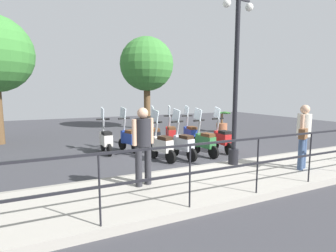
% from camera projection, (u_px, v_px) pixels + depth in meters
% --- Properties ---
extents(ground_plane, '(28.00, 28.00, 0.00)m').
position_uv_depth(ground_plane, '(184.00, 152.00, 9.05)').
color(ground_plane, '#38383D').
extents(promenade_walkway, '(2.20, 20.00, 0.15)m').
position_uv_depth(promenade_walkway, '(247.00, 176.00, 6.21)').
color(promenade_walkway, '#A39E93').
rests_on(promenade_walkway, ground_plane).
extents(fence_railing, '(0.04, 16.03, 1.07)m').
position_uv_depth(fence_railing, '(286.00, 150.00, 5.17)').
color(fence_railing, black).
rests_on(fence_railing, promenade_walkway).
extents(lamp_post_near, '(0.26, 0.90, 4.53)m').
position_uv_depth(lamp_post_near, '(236.00, 87.00, 6.70)').
color(lamp_post_near, black).
rests_on(lamp_post_near, promenade_walkway).
extents(pedestrian_with_bag, '(0.49, 0.60, 1.59)m').
position_uv_depth(pedestrian_with_bag, '(304.00, 132.00, 6.37)').
color(pedestrian_with_bag, '#384C70').
rests_on(pedestrian_with_bag, promenade_walkway).
extents(pedestrian_distant, '(0.38, 0.48, 1.59)m').
position_uv_depth(pedestrian_distant, '(143.00, 140.00, 5.25)').
color(pedestrian_distant, '#28282D').
rests_on(pedestrian_distant, promenade_walkway).
extents(tree_distant, '(2.92, 2.92, 5.03)m').
position_uv_depth(tree_distant, '(147.00, 65.00, 14.31)').
color(tree_distant, brown).
rests_on(tree_distant, ground_plane).
extents(potted_palm, '(1.06, 0.66, 1.05)m').
position_uv_depth(potted_palm, '(222.00, 123.00, 13.50)').
color(potted_palm, '#9E5B3D').
rests_on(potted_palm, ground_plane).
extents(scooter_near_0, '(1.23, 0.44, 1.54)m').
position_uv_depth(scooter_near_0, '(222.00, 138.00, 8.90)').
color(scooter_near_0, black).
rests_on(scooter_near_0, ground_plane).
extents(scooter_near_1, '(1.22, 0.48, 1.54)m').
position_uv_depth(scooter_near_1, '(205.00, 141.00, 8.36)').
color(scooter_near_1, black).
rests_on(scooter_near_1, ground_plane).
extents(scooter_near_2, '(1.22, 0.50, 1.54)m').
position_uv_depth(scooter_near_2, '(183.00, 143.00, 8.01)').
color(scooter_near_2, black).
rests_on(scooter_near_2, ground_plane).
extents(scooter_near_3, '(1.21, 0.52, 1.54)m').
position_uv_depth(scooter_near_3, '(162.00, 145.00, 7.79)').
color(scooter_near_3, black).
rests_on(scooter_near_3, ground_plane).
extents(scooter_far_0, '(1.23, 0.44, 1.54)m').
position_uv_depth(scooter_far_0, '(190.00, 133.00, 10.00)').
color(scooter_far_0, black).
rests_on(scooter_far_0, ground_plane).
extents(scooter_far_1, '(1.21, 0.53, 1.54)m').
position_uv_depth(scooter_far_1, '(171.00, 133.00, 9.96)').
color(scooter_far_1, black).
rests_on(scooter_far_1, ground_plane).
extents(scooter_far_2, '(1.22, 0.48, 1.54)m').
position_uv_depth(scooter_far_2, '(155.00, 135.00, 9.54)').
color(scooter_far_2, black).
rests_on(scooter_far_2, ground_plane).
extents(scooter_far_3, '(1.20, 0.54, 1.54)m').
position_uv_depth(scooter_far_3, '(129.00, 138.00, 9.02)').
color(scooter_far_3, black).
rests_on(scooter_far_3, ground_plane).
extents(scooter_far_4, '(1.23, 0.44, 1.54)m').
position_uv_depth(scooter_far_4, '(106.00, 139.00, 8.71)').
color(scooter_far_4, black).
rests_on(scooter_far_4, ground_plane).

